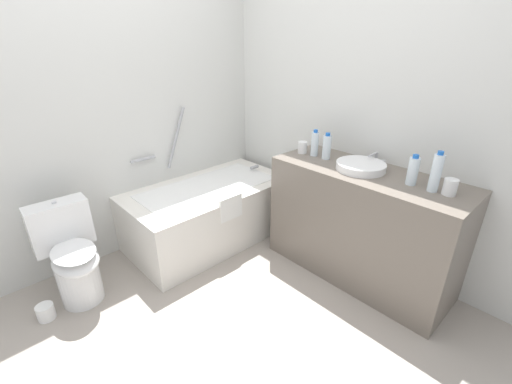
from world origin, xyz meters
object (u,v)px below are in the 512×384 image
sink_faucet (375,158)px  toilet_paper_roll (46,312)px  drinking_glass_1 (450,187)px  water_bottle_2 (327,147)px  sink_basin (361,166)px  drinking_glass_0 (302,147)px  toilet (72,256)px  water_bottle_3 (436,173)px  bathtub (209,211)px  water_bottle_0 (413,171)px  water_bottle_1 (315,144)px

sink_faucet → toilet_paper_roll: bearing=153.2°
drinking_glass_1 → toilet_paper_roll: drinking_glass_1 is taller
water_bottle_2 → drinking_glass_1: bearing=-90.5°
sink_basin → drinking_glass_1: bearing=-89.0°
sink_faucet → drinking_glass_0: (-0.20, 0.53, 0.01)m
drinking_glass_1 → drinking_glass_0: bearing=90.7°
toilet → water_bottle_3: water_bottle_3 is taller
bathtub → toilet_paper_roll: bathtub is taller
sink_basin → water_bottle_3: bearing=-90.9°
bathtub → toilet: bearing=-179.9°
sink_faucet → water_bottle_3: water_bottle_3 is taller
sink_faucet → water_bottle_2: water_bottle_2 is taller
sink_basin → toilet_paper_roll: bearing=150.8°
water_bottle_2 → water_bottle_3: 0.82m
sink_basin → water_bottle_0: bearing=-89.8°
water_bottle_0 → water_bottle_3: 0.14m
sink_basin → drinking_glass_1: (0.01, -0.59, 0.02)m
drinking_glass_0 → water_bottle_1: bearing=-80.3°
water_bottle_0 → water_bottle_2: 0.68m
toilet → water_bottle_0: 2.36m
bathtub → water_bottle_0: bathtub is taller
bathtub → sink_faucet: 1.50m
bathtub → sink_faucet: (0.73, -1.16, 0.62)m
water_bottle_2 → water_bottle_3: water_bottle_3 is taller
water_bottle_1 → drinking_glass_1: (-0.00, -1.02, -0.05)m
sink_basin → sink_faucet: (0.20, 0.00, 0.01)m
water_bottle_1 → drinking_glass_0: bearing=99.7°
drinking_glass_0 → toilet_paper_roll: drinking_glass_0 is taller
drinking_glass_0 → toilet_paper_roll: size_ratio=0.86×
water_bottle_3 → drinking_glass_1: bearing=-78.3°
drinking_glass_0 → bathtub: bearing=129.9°
water_bottle_2 → toilet_paper_roll: 2.30m
water_bottle_3 → toilet: bearing=135.5°
bathtub → drinking_glass_0: bearing=-50.1°
water_bottle_1 → drinking_glass_0: (-0.02, 0.11, -0.05)m
bathtub → water_bottle_2: bearing=-57.2°
sink_basin → water_bottle_1: size_ratio=1.65×
water_bottle_2 → sink_basin: bearing=-93.3°
toilet → sink_faucet: 2.29m
sink_basin → water_bottle_2: size_ratio=1.69×
water_bottle_0 → water_bottle_3: size_ratio=0.78×
water_bottle_1 → water_bottle_3: (-0.02, -0.93, 0.02)m
sink_basin → water_bottle_1: 0.43m
drinking_glass_1 → water_bottle_0: bearing=92.3°
water_bottle_3 → toilet_paper_roll: 2.67m
water_bottle_3 → bathtub: bearing=107.3°
sink_faucet → water_bottle_0: (-0.20, -0.36, 0.05)m
water_bottle_2 → water_bottle_3: (-0.03, -0.82, 0.03)m
sink_basin → water_bottle_1: bearing=88.0°
drinking_glass_0 → drinking_glass_1: size_ratio=0.95×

